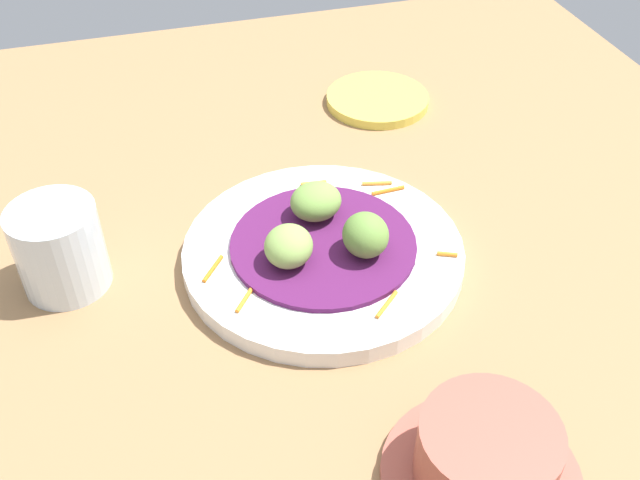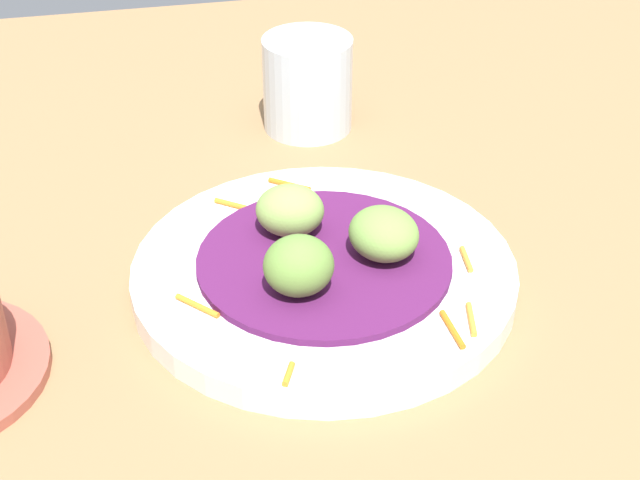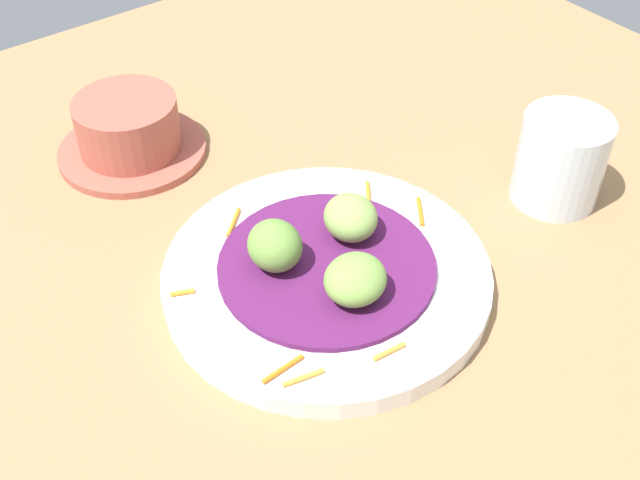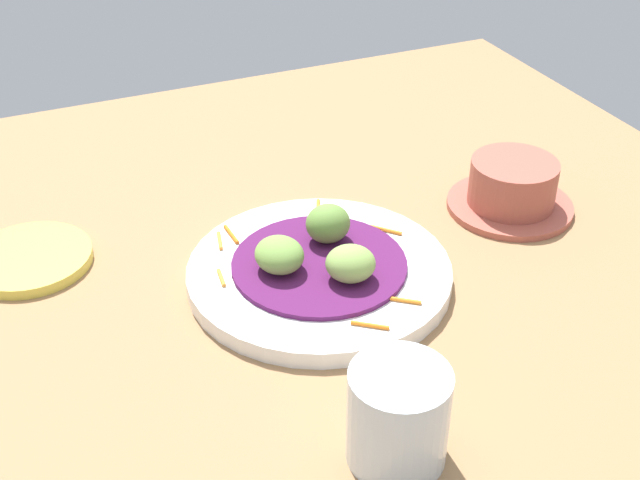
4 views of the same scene
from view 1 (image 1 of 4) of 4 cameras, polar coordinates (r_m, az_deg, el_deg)
name	(u,v)px [view 1 (image 1 of 4)]	position (r cm, az deg, el deg)	size (l,w,h in cm)	color
table_surface	(305,264)	(72.78, -1.18, -1.86)	(110.00, 110.00, 2.00)	#936D47
main_plate	(323,253)	(71.09, 0.25, -1.02)	(26.93, 26.93, 1.82)	white
cabbage_bed	(323,244)	(70.32, 0.25, -0.31)	(17.82, 17.82, 0.53)	#51194C
carrot_garnish	(335,237)	(71.19, 1.14, 0.22)	(20.67, 23.71, 0.40)	orange
guac_scoop_left	(366,235)	(67.86, 3.54, 0.39)	(4.68, 4.29, 4.10)	olive
guac_scoop_center	(316,201)	(72.20, -0.32, 3.01)	(5.14, 4.74, 3.46)	#759E47
guac_scoop_right	(289,246)	(67.04, -2.44, -0.47)	(4.46, 4.91, 3.56)	#84A851
side_plate_small	(377,99)	(95.91, 4.45, 10.77)	(12.97, 12.97, 1.16)	#E0CC4C
terracotta_bowl	(485,459)	(55.33, 12.64, -16.19)	(14.55, 14.55, 6.09)	#A85142
water_glass	(60,248)	(70.69, -19.47, -0.59)	(7.97, 7.97, 8.42)	silver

